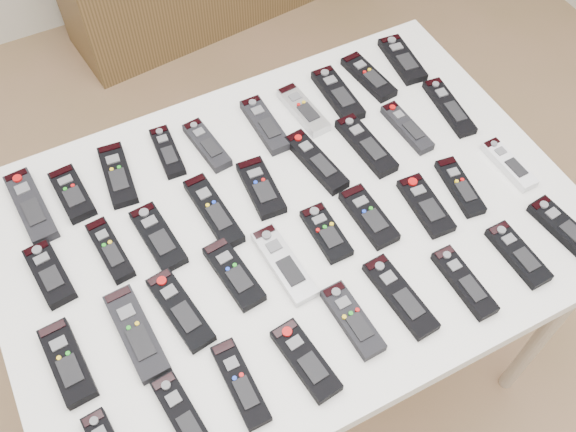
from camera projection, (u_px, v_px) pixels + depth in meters
name	position (u px, v px, depth m)	size (l,w,h in m)	color
ground	(301.00, 381.00, 2.00)	(4.00, 4.00, 0.00)	olive
table	(288.00, 236.00, 1.44)	(1.25, 0.88, 0.78)	white
remote_0	(31.00, 206.00, 1.40)	(0.06, 0.20, 0.02)	black
remote_1	(72.00, 194.00, 1.42)	(0.06, 0.15, 0.02)	black
remote_2	(118.00, 175.00, 1.46)	(0.06, 0.18, 0.02)	black
remote_3	(167.00, 152.00, 1.50)	(0.04, 0.15, 0.02)	black
remote_4	(207.00, 145.00, 1.51)	(0.05, 0.16, 0.02)	black
remote_5	(265.00, 125.00, 1.54)	(0.05, 0.18, 0.02)	black
remote_6	(303.00, 110.00, 1.57)	(0.05, 0.17, 0.02)	#B7B7BC
remote_7	(338.00, 94.00, 1.60)	(0.06, 0.18, 0.02)	black
remote_8	(369.00, 77.00, 1.64)	(0.05, 0.17, 0.02)	black
remote_9	(402.00, 59.00, 1.67)	(0.06, 0.17, 0.02)	black
remote_10	(50.00, 274.00, 1.31)	(0.06, 0.15, 0.02)	black
remote_11	(110.00, 250.00, 1.34)	(0.04, 0.16, 0.02)	black
remote_12	(158.00, 237.00, 1.36)	(0.06, 0.17, 0.02)	black
remote_13	(214.00, 211.00, 1.40)	(0.05, 0.20, 0.02)	black
remote_14	(261.00, 188.00, 1.43)	(0.06, 0.16, 0.02)	black
remote_15	(316.00, 162.00, 1.48)	(0.05, 0.19, 0.02)	black
remote_16	(366.00, 145.00, 1.50)	(0.05, 0.19, 0.02)	black
remote_17	(407.00, 128.00, 1.54)	(0.04, 0.16, 0.02)	black
remote_18	(449.00, 107.00, 1.58)	(0.05, 0.19, 0.02)	black
remote_19	(67.00, 363.00, 1.20)	(0.06, 0.17, 0.02)	black
remote_20	(136.00, 333.00, 1.24)	(0.06, 0.20, 0.02)	black
remote_21	(180.00, 310.00, 1.26)	(0.05, 0.19, 0.02)	black
remote_22	(234.00, 274.00, 1.31)	(0.06, 0.17, 0.02)	black
remote_23	(284.00, 264.00, 1.32)	(0.05, 0.19, 0.02)	#B7B7BC
remote_24	(326.00, 233.00, 1.37)	(0.06, 0.14, 0.02)	black
remote_25	(369.00, 216.00, 1.39)	(0.06, 0.16, 0.02)	black
remote_26	(426.00, 205.00, 1.41)	(0.06, 0.16, 0.02)	black
remote_27	(460.00, 187.00, 1.44)	(0.05, 0.16, 0.02)	black
remote_28	(509.00, 164.00, 1.47)	(0.04, 0.15, 0.02)	silver
remote_30	(185.00, 419.00, 1.14)	(0.05, 0.18, 0.02)	black
remote_31	(240.00, 383.00, 1.18)	(0.05, 0.17, 0.02)	black
remote_32	(306.00, 360.00, 1.20)	(0.06, 0.16, 0.02)	black
remote_33	(353.00, 320.00, 1.25)	(0.05, 0.16, 0.02)	black
remote_34	(400.00, 296.00, 1.28)	(0.05, 0.19, 0.02)	black
remote_35	(464.00, 282.00, 1.30)	(0.05, 0.17, 0.02)	black
remote_36	(518.00, 254.00, 1.33)	(0.05, 0.16, 0.02)	black
remote_37	(563.00, 228.00, 1.37)	(0.05, 0.16, 0.02)	black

